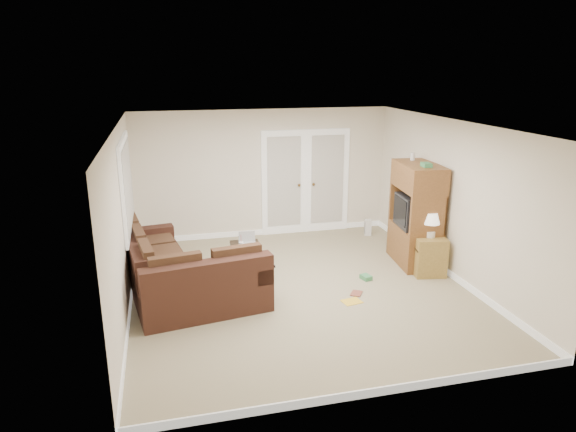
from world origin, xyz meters
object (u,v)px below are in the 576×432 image
object	(u,v)px
sectional_sofa	(176,274)
tv_armoire	(416,214)
coffee_table	(247,259)
side_cabinet	(429,252)

from	to	relation	value
sectional_sofa	tv_armoire	distance (m)	4.08
tv_armoire	sectional_sofa	bearing A→B (deg)	-168.88
sectional_sofa	coffee_table	distance (m)	1.34
side_cabinet	tv_armoire	bearing A→B (deg)	100.58
sectional_sofa	tv_armoire	xyz separation A→B (m)	(4.03, 0.35, 0.55)
sectional_sofa	coffee_table	bearing A→B (deg)	20.23
tv_armoire	side_cabinet	world-z (taller)	tv_armoire
tv_armoire	side_cabinet	bearing A→B (deg)	-83.47
coffee_table	tv_armoire	size ratio (longest dim) A/B	0.53
coffee_table	tv_armoire	world-z (taller)	tv_armoire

